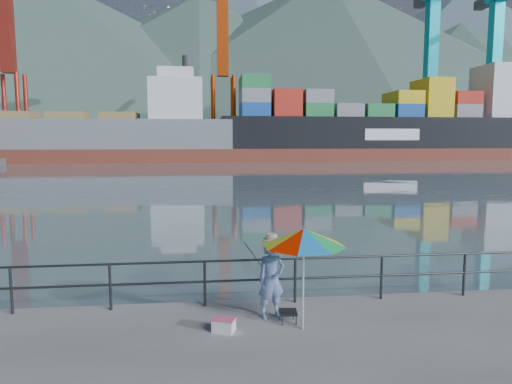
{
  "coord_description": "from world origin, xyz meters",
  "views": [
    {
      "loc": [
        1.01,
        -7.99,
        3.63
      ],
      "look_at": [
        2.62,
        6.0,
        2.0
      ],
      "focal_mm": 32.0,
      "sensor_mm": 36.0,
      "label": 1
    }
  ],
  "objects_px": {
    "fisherman": "(271,279)",
    "bulk_carrier": "(90,137)",
    "cooler_bag": "(224,326)",
    "beach_umbrella": "(304,237)",
    "container_ship": "(390,128)"
  },
  "relations": [
    {
      "from": "fisherman",
      "to": "cooler_bag",
      "type": "distance_m",
      "value": 1.35
    },
    {
      "from": "cooler_bag",
      "to": "bulk_carrier",
      "type": "bearing_deg",
      "value": 127.46
    },
    {
      "from": "cooler_bag",
      "to": "fisherman",
      "type": "bearing_deg",
      "value": 53.14
    },
    {
      "from": "container_ship",
      "to": "cooler_bag",
      "type": "bearing_deg",
      "value": -114.83
    },
    {
      "from": "cooler_bag",
      "to": "bulk_carrier",
      "type": "distance_m",
      "value": 76.17
    },
    {
      "from": "bulk_carrier",
      "to": "container_ship",
      "type": "relative_size",
      "value": 0.87
    },
    {
      "from": "cooler_bag",
      "to": "container_ship",
      "type": "xyz_separation_m",
      "value": [
        34.61,
        74.8,
        5.71
      ]
    },
    {
      "from": "bulk_carrier",
      "to": "beach_umbrella",
      "type": "bearing_deg",
      "value": -73.88
    },
    {
      "from": "container_ship",
      "to": "beach_umbrella",
      "type": "bearing_deg",
      "value": -113.85
    },
    {
      "from": "beach_umbrella",
      "to": "container_ship",
      "type": "height_order",
      "value": "container_ship"
    },
    {
      "from": "fisherman",
      "to": "container_ship",
      "type": "xyz_separation_m",
      "value": [
        33.61,
        74.21,
        5.03
      ]
    },
    {
      "from": "fisherman",
      "to": "container_ship",
      "type": "height_order",
      "value": "container_ship"
    },
    {
      "from": "beach_umbrella",
      "to": "container_ship",
      "type": "bearing_deg",
      "value": 66.15
    },
    {
      "from": "fisherman",
      "to": "bulk_carrier",
      "type": "xyz_separation_m",
      "value": [
        -20.74,
        72.86,
        3.31
      ]
    },
    {
      "from": "fisherman",
      "to": "bulk_carrier",
      "type": "bearing_deg",
      "value": 89.81
    }
  ]
}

